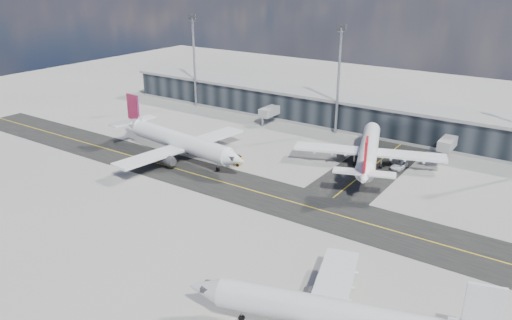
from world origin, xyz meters
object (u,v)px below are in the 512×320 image
(airliner_redtail, at_px, (369,150))
(baggage_tug, at_px, (236,161))
(airliner_af, at_px, (178,141))
(service_van, at_px, (399,165))
(airliner_near, at_px, (336,315))

(airliner_redtail, relative_size, baggage_tug, 10.58)
(airliner_af, height_order, service_van, airliner_af)
(airliner_redtail, distance_m, service_van, 7.66)
(airliner_af, distance_m, airliner_redtail, 43.96)
(airliner_redtail, bearing_deg, airliner_af, -172.70)
(airliner_near, xyz_separation_m, baggage_tug, (-44.21, 39.56, -2.62))
(airliner_af, relative_size, baggage_tug, 11.48)
(baggage_tug, bearing_deg, service_van, 109.95)
(airliner_af, relative_size, service_van, 7.91)
(airliner_redtail, bearing_deg, airliner_near, -90.47)
(airliner_redtail, height_order, airliner_near, airliner_redtail)
(airliner_af, relative_size, airliner_near, 1.14)
(airliner_af, height_order, airliner_near, airliner_af)
(airliner_af, distance_m, service_van, 51.04)
(baggage_tug, xyz_separation_m, service_van, (31.48, 19.07, -0.33))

